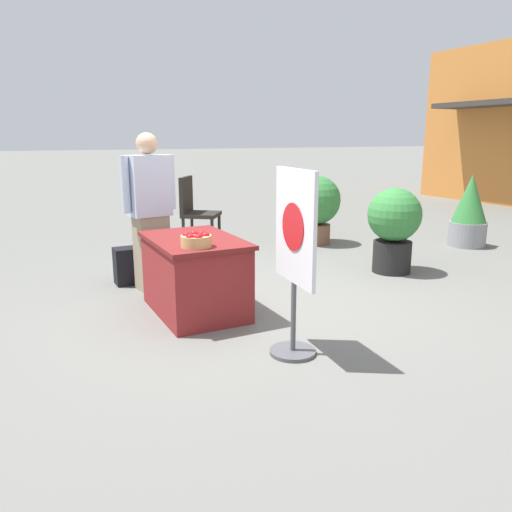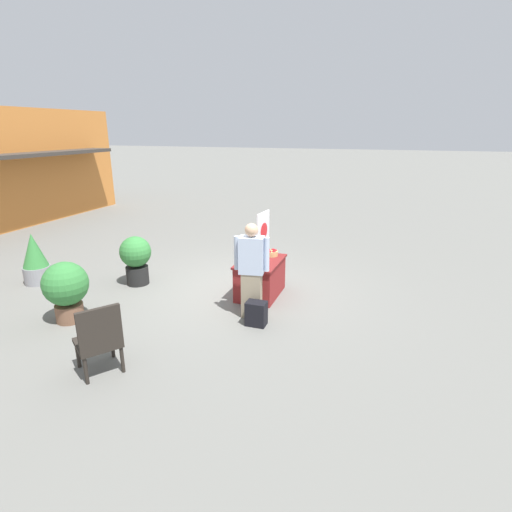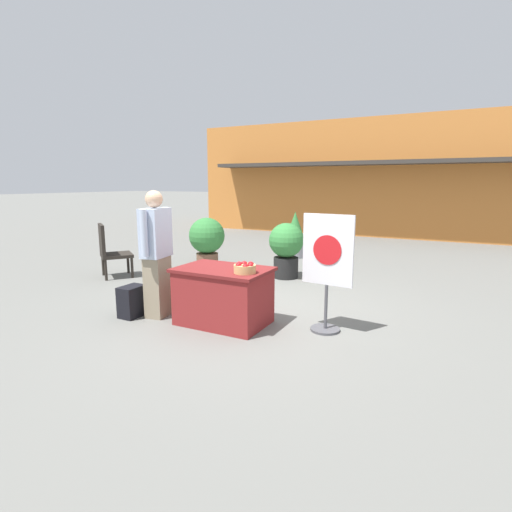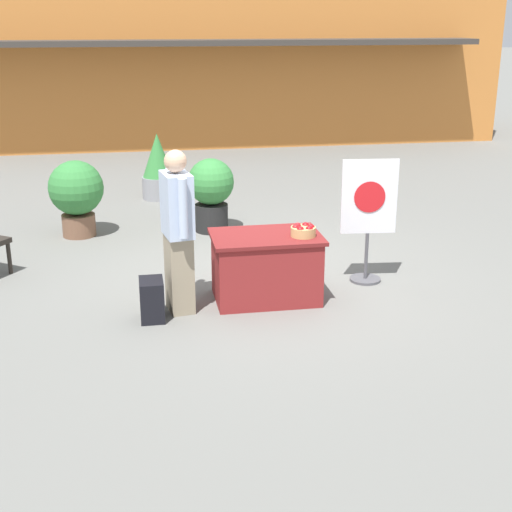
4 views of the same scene
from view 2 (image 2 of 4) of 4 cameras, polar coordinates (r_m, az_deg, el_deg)
ground_plane at (r=8.36m, az=-3.37°, el=-4.67°), size 120.00×120.00×0.00m
display_table at (r=7.91m, az=0.61°, el=-3.13°), size 1.17×0.78×0.73m
apple_basket at (r=8.08m, az=2.21°, el=0.48°), size 0.26×0.26×0.13m
person_visitor at (r=6.86m, az=-0.63°, el=-2.05°), size 0.33×0.60×1.69m
backpack at (r=6.80m, az=0.04°, el=-8.21°), size 0.24×0.34×0.42m
poster_board at (r=9.01m, az=1.04°, el=2.37°), size 0.63×0.36×1.43m
patio_chair at (r=5.78m, az=-21.52°, el=-10.82°), size 0.77×0.77×1.02m
potted_plant_near_right at (r=9.71m, az=-29.03°, el=-0.42°), size 0.55×0.55×1.10m
potted_plant_far_right at (r=8.79m, az=-16.79°, el=-0.18°), size 0.65×0.65×1.04m
potted_plant_far_left at (r=7.51m, az=-25.51°, el=-4.09°), size 0.75×0.75×1.06m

